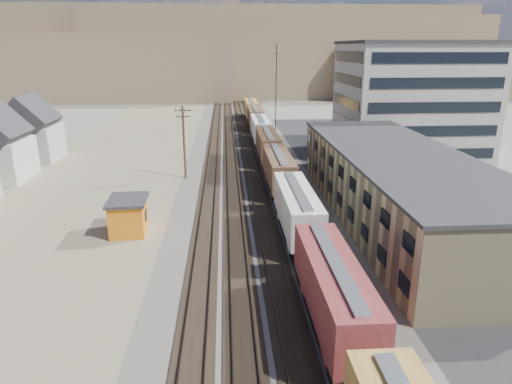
{
  "coord_description": "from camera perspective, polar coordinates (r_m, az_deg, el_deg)",
  "views": [
    {
      "loc": [
        -2.86,
        -19.68,
        17.41
      ],
      "look_at": [
        0.21,
        25.6,
        3.0
      ],
      "focal_mm": 32.0,
      "sensor_mm": 36.0,
      "label": 1
    }
  ],
  "objects": [
    {
      "name": "radio_mast",
      "position": [
        80.6,
        2.51,
        11.7
      ],
      "size": [
        1.2,
        0.16,
        18.0
      ],
      "color": "black",
      "rests_on": "ground"
    },
    {
      "name": "freight_train",
      "position": [
        65.37,
        2.08,
        4.68
      ],
      "size": [
        3.0,
        119.74,
        4.46
      ],
      "color": "black",
      "rests_on": "ground"
    },
    {
      "name": "asphalt_lot",
      "position": [
        62.54,
        19.72,
        0.41
      ],
      "size": [
        26.0,
        120.0,
        0.04
      ],
      "primitive_type": "cube",
      "color": "#232326",
      "rests_on": "ground"
    },
    {
      "name": "office_tower",
      "position": [
        81.16,
        18.81,
        10.94
      ],
      "size": [
        22.6,
        18.6,
        18.45
      ],
      "color": "#9E998E",
      "rests_on": "ground"
    },
    {
      "name": "dirt_yard",
      "position": [
        64.49,
        -19.14,
        0.97
      ],
      "size": [
        24.0,
        180.0,
        0.03
      ],
      "primitive_type": "cube",
      "color": "#7D6F55",
      "rests_on": "ground"
    },
    {
      "name": "parked_car_blue",
      "position": [
        81.54,
        16.06,
        5.11
      ],
      "size": [
        5.61,
        4.72,
        1.43
      ],
      "primitive_type": "imported",
      "rotation": [
        0.0,
        0.0,
        1.01
      ],
      "color": "navy",
      "rests_on": "ground"
    },
    {
      "name": "rail_tracks",
      "position": [
        71.83,
        -1.93,
        3.67
      ],
      "size": [
        11.4,
        200.0,
        0.24
      ],
      "color": "black",
      "rests_on": "ground"
    },
    {
      "name": "utility_pole_north",
      "position": [
        63.11,
        -8.99,
        6.34
      ],
      "size": [
        2.2,
        0.32,
        10.0
      ],
      "color": "#382619",
      "rests_on": "ground"
    },
    {
      "name": "maintenance_shed",
      "position": [
        46.24,
        -15.63,
        -2.82
      ],
      "size": [
        3.89,
        4.92,
        3.49
      ],
      "color": "orange",
      "rests_on": "ground"
    },
    {
      "name": "ballast_bed",
      "position": [
        71.87,
        -1.49,
        3.61
      ],
      "size": [
        18.0,
        200.0,
        0.06
      ],
      "primitive_type": "cube",
      "color": "#4C4742",
      "rests_on": "ground"
    },
    {
      "name": "parked_car_far",
      "position": [
        74.79,
        23.9,
        3.17
      ],
      "size": [
        2.44,
        4.33,
        1.39
      ],
      "primitive_type": "imported",
      "rotation": [
        0.0,
        0.0,
        0.21
      ],
      "color": "white",
      "rests_on": "ground"
    },
    {
      "name": "warehouse",
      "position": [
        50.04,
        17.18,
        0.85
      ],
      "size": [
        12.4,
        40.4,
        7.25
      ],
      "color": "tan",
      "rests_on": "ground"
    },
    {
      "name": "hills_north",
      "position": [
        187.66,
        -3.08,
        16.58
      ],
      "size": [
        265.0,
        80.0,
        32.0
      ],
      "color": "brown",
      "rests_on": "ground"
    }
  ]
}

